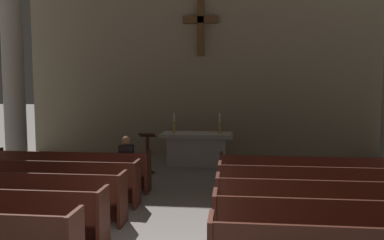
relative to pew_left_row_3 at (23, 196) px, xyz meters
name	(u,v)px	position (x,y,z in m)	size (l,w,h in m)	color
pew_left_row_3	(23,196)	(0.00, 0.00, 0.00)	(3.77, 0.50, 0.95)	#4C2319
pew_left_row_4	(50,181)	(0.00, 1.05, 0.00)	(3.77, 0.50, 0.95)	#4C2319
pew_left_row_5	(71,170)	(0.00, 2.10, 0.00)	(3.77, 0.50, 0.95)	#4C2319
pew_right_row_2	(345,228)	(5.40, -1.05, 0.00)	(3.77, 0.50, 0.95)	#4C2319
pew_right_row_3	(328,205)	(5.40, 0.00, 0.00)	(3.77, 0.50, 0.95)	#4C2319
pew_right_row_4	(315,189)	(5.40, 1.05, 0.00)	(3.77, 0.50, 0.95)	#4C2319
pew_right_row_5	(305,176)	(5.40, 2.10, 0.00)	(3.77, 0.50, 0.95)	#4C2319
column_left_second	(12,44)	(-2.81, 4.63, 3.21)	(0.94, 0.94, 7.55)	#ADA89E
altar	(197,148)	(2.70, 5.24, 0.06)	(2.20, 0.90, 1.01)	#A8A399
candlestick_left	(174,126)	(2.00, 5.24, 0.72)	(0.16, 0.16, 0.61)	#B79338
candlestick_right	(220,127)	(3.40, 5.24, 0.72)	(0.16, 0.16, 0.61)	#B79338
apse_with_cross	(201,41)	(2.70, 6.86, 3.48)	(12.02, 0.47, 7.92)	gray
lectern	(148,154)	(1.42, 4.04, 0.07)	(0.44, 0.36, 1.15)	#4C2319
lone_worshipper	(127,162)	(1.36, 2.14, 0.22)	(0.32, 0.43, 1.32)	#26262B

